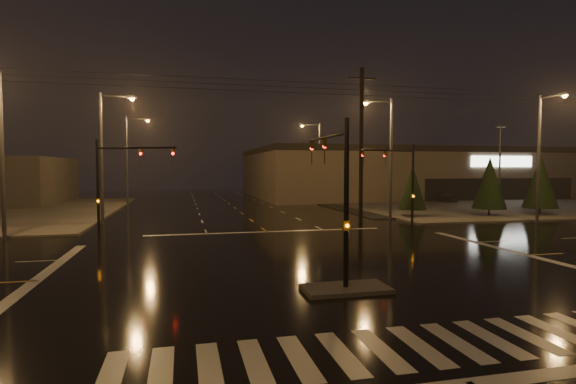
% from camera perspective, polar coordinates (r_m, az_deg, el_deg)
% --- Properties ---
extents(ground, '(140.00, 140.00, 0.00)m').
position_cam_1_polar(ground, '(19.86, 3.22, -9.42)').
color(ground, black).
rests_on(ground, ground).
extents(sidewalk_ne, '(36.00, 36.00, 0.12)m').
position_cam_1_polar(sidewalk_ne, '(60.33, 22.83, -1.24)').
color(sidewalk_ne, '#484641').
rests_on(sidewalk_ne, ground).
extents(median_island, '(3.00, 1.60, 0.15)m').
position_cam_1_polar(median_island, '(16.15, 7.35, -12.08)').
color(median_island, '#484641').
rests_on(median_island, ground).
extents(crosswalk, '(15.00, 2.60, 0.01)m').
position_cam_1_polar(crosswalk, '(11.86, 16.33, -18.20)').
color(crosswalk, beige).
rests_on(crosswalk, ground).
extents(stop_bar_near, '(16.00, 0.50, 0.01)m').
position_cam_1_polar(stop_bar_near, '(10.31, 22.25, -21.67)').
color(stop_bar_near, beige).
rests_on(stop_bar_near, ground).
extents(stop_bar_far, '(16.00, 0.50, 0.01)m').
position_cam_1_polar(stop_bar_far, '(30.40, -2.70, -5.07)').
color(stop_bar_far, beige).
rests_on(stop_bar_far, ground).
extents(parking_lot, '(50.00, 24.00, 0.08)m').
position_cam_1_polar(parking_lot, '(61.89, 27.67, -1.26)').
color(parking_lot, black).
rests_on(parking_lot, ground).
extents(retail_building, '(60.20, 28.30, 7.20)m').
position_cam_1_polar(retail_building, '(76.24, 18.85, 2.52)').
color(retail_building, '#6D614E').
rests_on(retail_building, ground).
extents(signal_mast_median, '(0.25, 4.59, 6.00)m').
position_cam_1_polar(signal_mast_median, '(16.48, 6.29, 1.18)').
color(signal_mast_median, black).
rests_on(signal_mast_median, ground).
extents(signal_mast_ne, '(4.84, 1.86, 6.00)m').
position_cam_1_polar(signal_mast_ne, '(32.42, 14.33, 2.06)').
color(signal_mast_ne, black).
rests_on(signal_mast_ne, ground).
extents(signal_mast_nw, '(4.84, 1.86, 6.00)m').
position_cam_1_polar(signal_mast_nw, '(29.00, -21.18, 1.85)').
color(signal_mast_nw, black).
rests_on(signal_mast_nw, ground).
extents(streetlight_1, '(2.77, 0.32, 10.00)m').
position_cam_1_polar(streetlight_1, '(37.06, -22.16, 5.15)').
color(streetlight_1, '#38383A').
rests_on(streetlight_1, ground).
extents(streetlight_2, '(2.77, 0.32, 10.00)m').
position_cam_1_polar(streetlight_2, '(52.92, -19.48, 4.49)').
color(streetlight_2, '#38383A').
rests_on(streetlight_2, ground).
extents(streetlight_3, '(2.77, 0.32, 10.00)m').
position_cam_1_polar(streetlight_3, '(38.44, 12.54, 5.21)').
color(streetlight_3, '#38383A').
rests_on(streetlight_3, ground).
extents(streetlight_4, '(2.77, 0.32, 10.00)m').
position_cam_1_polar(streetlight_4, '(57.11, 3.74, 4.53)').
color(streetlight_4, '#38383A').
rests_on(streetlight_4, ground).
extents(streetlight_6, '(0.32, 2.77, 10.00)m').
position_cam_1_polar(streetlight_6, '(40.57, 29.56, 4.78)').
color(streetlight_6, '#38383A').
rests_on(streetlight_6, ground).
extents(utility_pole_1, '(2.20, 0.32, 12.00)m').
position_cam_1_polar(utility_pole_1, '(35.33, 9.29, 5.98)').
color(utility_pole_1, black).
rests_on(utility_pole_1, ground).
extents(conifer_0, '(2.42, 2.42, 4.49)m').
position_cam_1_polar(conifer_0, '(40.60, 15.54, 0.52)').
color(conifer_0, black).
rests_on(conifer_0, ground).
extents(conifer_1, '(2.94, 2.94, 5.30)m').
position_cam_1_polar(conifer_1, '(43.66, 24.23, 1.07)').
color(conifer_1, black).
rests_on(conifer_1, ground).
extents(conifer_2, '(3.02, 3.02, 5.42)m').
position_cam_1_polar(conifer_2, '(46.65, 29.41, 1.13)').
color(conifer_2, black).
rests_on(conifer_2, ground).
extents(car_parked, '(1.90, 4.13, 1.37)m').
position_cam_1_polar(car_parked, '(59.74, 19.29, -0.61)').
color(car_parked, black).
rests_on(car_parked, ground).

